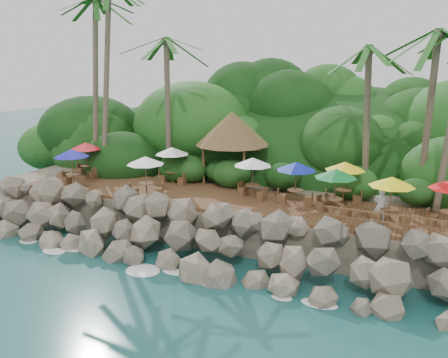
% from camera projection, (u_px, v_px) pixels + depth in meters
% --- Properties ---
extents(ground, '(140.00, 140.00, 0.00)m').
position_uv_depth(ground, '(173.00, 276.00, 22.26)').
color(ground, '#19514F').
rests_on(ground, ground).
extents(land_base, '(32.00, 25.20, 2.10)m').
position_uv_depth(land_base, '(276.00, 179.00, 36.16)').
color(land_base, gray).
rests_on(land_base, ground).
extents(jungle_hill, '(44.80, 28.00, 15.40)m').
position_uv_depth(jungle_hill, '(301.00, 172.00, 43.05)').
color(jungle_hill, '#143811').
rests_on(jungle_hill, ground).
extents(seawall, '(29.00, 4.00, 2.30)m').
position_uv_depth(seawall, '(192.00, 239.00, 23.74)').
color(seawall, gray).
rests_on(seawall, ground).
extents(terrace, '(26.00, 5.00, 0.20)m').
position_uv_depth(terrace, '(224.00, 199.00, 27.03)').
color(terrace, brown).
rests_on(terrace, land_base).
extents(jungle_foliage, '(44.00, 16.00, 12.00)m').
position_uv_depth(jungle_foliage, '(272.00, 196.00, 35.53)').
color(jungle_foliage, '#143811').
rests_on(jungle_foliage, ground).
extents(foam_line, '(25.20, 0.80, 0.06)m').
position_uv_depth(foam_line, '(176.00, 273.00, 22.51)').
color(foam_line, white).
rests_on(foam_line, ground).
extents(palms, '(28.38, 6.93, 13.88)m').
position_uv_depth(palms, '(252.00, 19.00, 26.80)').
color(palms, brown).
rests_on(palms, ground).
extents(palapa, '(4.82, 4.82, 4.60)m').
position_uv_depth(palapa, '(232.00, 128.00, 30.01)').
color(palapa, brown).
rests_on(palapa, ground).
extents(dining_clusters, '(24.63, 5.39, 2.37)m').
position_uv_depth(dining_clusters, '(241.00, 166.00, 26.12)').
color(dining_clusters, brown).
rests_on(dining_clusters, terrace).
extents(railing, '(8.30, 0.10, 1.00)m').
position_uv_depth(railing, '(417.00, 225.00, 20.63)').
color(railing, brown).
rests_on(railing, terrace).
extents(waiter, '(0.63, 0.42, 1.72)m').
position_uv_depth(waiter, '(381.00, 206.00, 22.56)').
color(waiter, silver).
rests_on(waiter, terrace).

